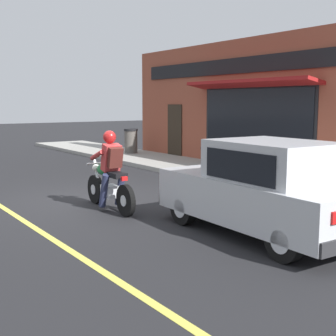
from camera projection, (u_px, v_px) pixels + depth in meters
name	position (u px, v px, depth m)	size (l,w,h in m)	color
ground_plane	(91.00, 201.00, 10.40)	(80.00, 80.00, 0.00)	black
sidewalk_curb	(186.00, 166.00, 15.61)	(2.60, 22.00, 0.14)	#9E9B93
storefront_building	(233.00, 104.00, 15.73)	(1.25, 10.69, 4.20)	brown
motorcycle_with_rider	(110.00, 177.00, 9.47)	(0.56, 2.02, 1.62)	black
car_hatchback	(264.00, 189.00, 7.64)	(1.76, 3.83, 1.57)	black
trash_bin	(131.00, 141.00, 18.94)	(0.56, 0.56, 0.98)	#514C47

